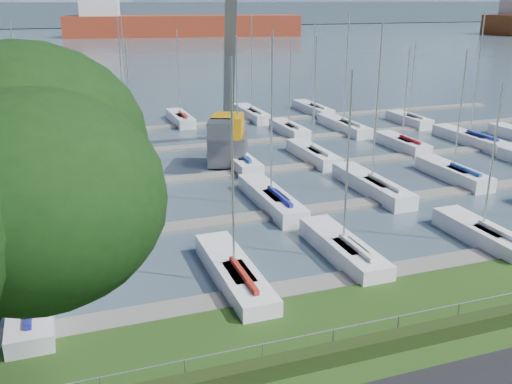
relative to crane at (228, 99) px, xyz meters
name	(u,v)px	position (x,y,z in m)	size (l,w,h in m)	color
water	(71,32)	(-3.79, 230.10, -5.73)	(800.00, 540.00, 0.20)	#425560
hedge	(360,349)	(-3.79, -30.30, -4.98)	(80.00, 0.70, 0.70)	black
fence	(356,325)	(-3.79, -29.90, -4.13)	(0.04, 0.04, 80.00)	#94969C
foothill	(64,13)	(-3.79, 300.10, 0.67)	(900.00, 80.00, 12.00)	#3C4B58
docks	(199,177)	(-3.79, -3.90, -5.55)	(90.00, 41.60, 0.25)	gray
crane	(228,99)	(0.00, 0.00, 0.00)	(6.09, 13.48, 22.35)	slate
cargo_ship_mid	(173,26)	(32.38, 180.83, -1.69)	(91.36, 33.41, 21.50)	maroon
sailboat_fleet	(174,106)	(-5.15, -1.83, 0.04)	(75.82, 49.54, 13.05)	maroon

